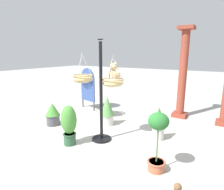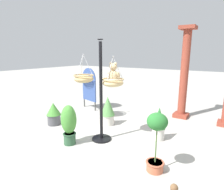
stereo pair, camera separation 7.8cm
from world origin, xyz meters
name	(u,v)px [view 1 (the left image)]	position (x,y,z in m)	size (l,w,h in m)	color
ground_plane	(111,139)	(0.00, 0.00, 0.00)	(40.00, 40.00, 0.00)	#ADAAA3
display_pole_central	(101,112)	(-0.17, -0.16, 0.68)	(0.44, 0.44, 2.26)	black
hanging_basket_with_teddy	(113,82)	(-0.02, 0.09, 1.33)	(0.50, 0.50, 0.68)	tan
teddy_bear	(113,73)	(-0.02, 0.12, 1.52)	(0.30, 0.28, 0.44)	tan
hanging_basket_left_high	(83,78)	(-1.40, 0.65, 1.26)	(0.59, 0.59, 0.82)	tan
greenhouse_pillar_left	(183,75)	(0.96, 2.51, 1.32)	(0.45, 0.45, 2.73)	brown
potted_plant_fern_front	(53,114)	(-1.85, -0.14, 0.33)	(0.39, 0.39, 0.63)	#4C4C51
potted_plant_flowering_red	(107,110)	(-0.59, 0.70, 0.41)	(0.39, 0.39, 0.81)	beige
potted_plant_bushy_green	(85,93)	(-3.11, 2.67, 0.28)	(0.27, 0.27, 0.55)	beige
potted_plant_small_succulent	(158,137)	(1.30, -0.61, 0.61)	(0.34, 0.34, 1.03)	#BC6042
potted_plant_conical_shrub	(69,124)	(-0.63, -0.72, 0.47)	(0.33, 0.33, 0.89)	#2D5638
potted_plant_trailing_ivy	(159,123)	(0.92, 0.58, 0.39)	(0.31, 0.31, 0.77)	beige
display_sign_board	(88,85)	(-2.04, 1.62, 0.86)	(0.74, 0.22, 1.47)	#334C8C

